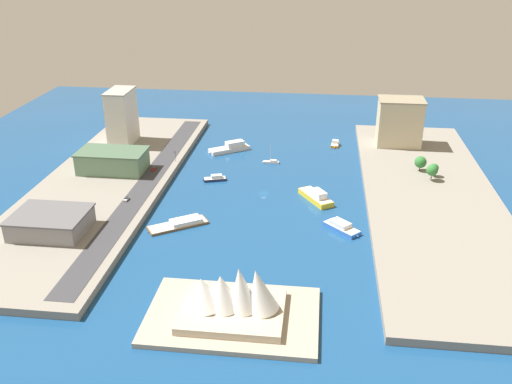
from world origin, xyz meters
name	(u,v)px	position (x,y,z in m)	size (l,w,h in m)	color
ground_plane	(264,193)	(0.00, 0.00, 0.00)	(440.00, 440.00, 0.00)	navy
quay_west	(432,199)	(-90.10, 0.00, 1.76)	(70.00, 240.00, 3.51)	gray
quay_east	(106,183)	(90.10, 0.00, 1.76)	(70.00, 240.00, 3.51)	gray
peninsula_point	(233,316)	(-0.47, 111.45, 1.00)	(63.27, 41.09, 2.00)	#A89E89
road_strip	(148,182)	(65.26, 0.00, 3.59)	(11.92, 228.00, 0.15)	#38383D
ferry_yellow_fast	(316,196)	(-28.78, 5.26, 2.23)	(19.57, 24.68, 6.43)	yellow
ferry_white_commuter	(230,148)	(28.85, -64.52, 2.22)	(26.75, 22.09, 6.18)	silver
sailboat_small_white	(271,162)	(0.03, -45.67, 0.95)	(10.67, 2.55, 12.57)	white
water_taxi_orange	(335,144)	(-39.84, -82.59, 1.38)	(5.73, 11.19, 3.77)	orange
catamaran_blue	(341,227)	(-41.71, 37.49, 1.64)	(18.46, 18.25, 4.16)	blue
patrol_launch_navy	(215,178)	(29.79, -14.79, 1.24)	(14.14, 8.43, 3.37)	#1E284C
barge_flat_brown	(181,223)	(36.10, 42.33, 1.17)	(29.34, 23.59, 2.98)	brown
terminal_long_green	(113,161)	(90.15, -14.03, 9.75)	(39.25, 22.84, 12.41)	slate
office_block_beige	(400,122)	(-80.52, -80.80, 18.88)	(29.06, 21.15, 30.66)	#C6B793
hotel_broad_white	(122,117)	(100.60, -63.33, 21.24)	(14.62, 25.87, 35.40)	silver
warehouse_low_gray	(51,222)	(92.39, 61.71, 8.28)	(33.75, 27.23, 9.47)	gray
pickup_red	(154,169)	(66.98, -17.37, 4.42)	(2.11, 4.53, 1.52)	black
van_white	(126,199)	(69.24, 24.74, 4.43)	(1.97, 4.70, 1.56)	black
traffic_light_waterfront	(175,155)	(57.82, -32.98, 7.85)	(0.36, 0.36, 6.50)	black
opera_landmark	(232,296)	(-0.40, 111.45, 9.78)	(37.82, 29.75, 20.48)	#BCAD93
park_tree_cluster	(427,166)	(-91.19, -28.84, 9.11)	(12.47, 20.85, 9.35)	brown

